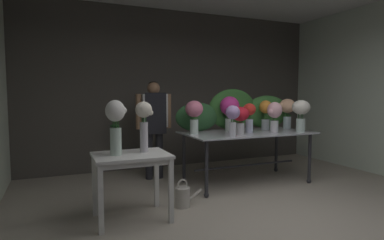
% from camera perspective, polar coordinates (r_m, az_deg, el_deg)
% --- Properties ---
extents(ground_plane, '(7.54, 7.54, 0.00)m').
position_cam_1_polar(ground_plane, '(4.81, 4.64, -11.83)').
color(ground_plane, '#9E9384').
extents(wall_back, '(5.80, 0.12, 2.90)m').
position_cam_1_polar(wall_back, '(6.13, -2.53, 5.48)').
color(wall_back, '#4C4742').
rests_on(wall_back, ground).
extents(wall_right, '(0.12, 3.45, 2.90)m').
position_cam_1_polar(wall_right, '(6.49, 28.16, 4.89)').
color(wall_right, silver).
rests_on(wall_right, ground).
extents(display_table_glass, '(1.94, 1.00, 0.79)m').
position_cam_1_polar(display_table_glass, '(4.97, 9.71, -3.34)').
color(display_table_glass, silver).
rests_on(display_table_glass, ground).
extents(side_table_white, '(0.80, 0.61, 0.72)m').
position_cam_1_polar(side_table_white, '(3.55, -10.76, -7.43)').
color(side_table_white, white).
rests_on(side_table_white, ground).
extents(florist, '(0.58, 0.24, 1.56)m').
position_cam_1_polar(florist, '(5.13, -6.79, 0.14)').
color(florist, '#232328').
rests_on(florist, ground).
extents(foliage_backdrop, '(2.09, 0.25, 0.66)m').
position_cam_1_polar(foliage_backdrop, '(5.29, 8.20, 1.41)').
color(foliage_backdrop, '#28562D').
rests_on(foliage_backdrop, display_table_glass).
extents(vase_magenta_peonies, '(0.30, 0.30, 0.54)m').
position_cam_1_polar(vase_magenta_peonies, '(5.02, 6.69, 1.96)').
color(vase_magenta_peonies, silver).
rests_on(vase_magenta_peonies, display_table_glass).
extents(vase_sunset_hydrangea, '(0.21, 0.21, 0.47)m').
position_cam_1_polar(vase_sunset_hydrangea, '(5.30, 12.99, 1.33)').
color(vase_sunset_hydrangea, silver).
rests_on(vase_sunset_hydrangea, display_table_glass).
extents(vase_scarlet_carnations, '(0.20, 0.19, 0.44)m').
position_cam_1_polar(vase_scarlet_carnations, '(4.89, 10.16, 0.83)').
color(vase_scarlet_carnations, silver).
rests_on(vase_scarlet_carnations, display_table_glass).
extents(vase_crimson_lilies, '(0.26, 0.26, 0.40)m').
position_cam_1_polar(vase_crimson_lilies, '(4.66, 8.59, 0.54)').
color(vase_crimson_lilies, silver).
rests_on(vase_crimson_lilies, display_table_glass).
extents(vase_peach_ranunculus, '(0.30, 0.27, 0.50)m').
position_cam_1_polar(vase_peach_ranunculus, '(5.58, 16.54, 1.82)').
color(vase_peach_ranunculus, silver).
rests_on(vase_peach_ranunculus, display_table_glass).
extents(vase_blush_freesia, '(0.24, 0.22, 0.46)m').
position_cam_1_polar(vase_blush_freesia, '(4.97, 14.44, 1.06)').
color(vase_blush_freesia, silver).
rests_on(vase_blush_freesia, display_table_glass).
extents(vase_ivory_snapdragons, '(0.27, 0.27, 0.49)m').
position_cam_1_polar(vase_ivory_snapdragons, '(5.14, 18.80, 1.40)').
color(vase_ivory_snapdragons, silver).
rests_on(vase_ivory_snapdragons, display_table_glass).
extents(vase_rosy_dahlias, '(0.26, 0.26, 0.48)m').
position_cam_1_polar(vase_rosy_dahlias, '(4.60, 0.38, 1.23)').
color(vase_rosy_dahlias, silver).
rests_on(vase_rosy_dahlias, display_table_glass).
extents(vase_lilac_stock, '(0.21, 0.20, 0.42)m').
position_cam_1_polar(vase_lilac_stock, '(4.39, 7.29, 0.64)').
color(vase_lilac_stock, silver).
rests_on(vase_lilac_stock, display_table_glass).
extents(vase_white_roses_tall, '(0.23, 0.21, 0.58)m').
position_cam_1_polar(vase_white_roses_tall, '(3.46, -13.44, -0.46)').
color(vase_white_roses_tall, silver).
rests_on(vase_white_roses_tall, side_table_white).
extents(vase_cream_lisianthus_tall, '(0.20, 0.18, 0.56)m').
position_cam_1_polar(vase_cream_lisianthus_tall, '(3.58, -8.54, -0.15)').
color(vase_cream_lisianthus_tall, silver).
rests_on(vase_cream_lisianthus_tall, side_table_white).
extents(watering_can, '(0.35, 0.18, 0.34)m').
position_cam_1_polar(watering_can, '(3.98, -1.64, -13.48)').
color(watering_can, '#B7B2A8').
rests_on(watering_can, ground).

